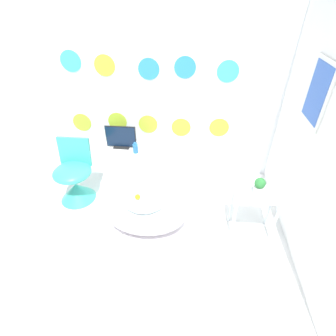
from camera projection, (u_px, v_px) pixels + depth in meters
ground_plane at (122, 279)px, 2.57m from camera, size 12.00×12.00×0.00m
wall_back_dotted at (147, 84)px, 3.36m from camera, size 4.46×0.05×2.60m
wall_right at (316, 122)px, 2.43m from camera, size 0.06×2.90×2.60m
rug at (146, 233)px, 3.03m from camera, size 1.00×0.81×0.01m
bathtub at (146, 211)px, 3.00m from camera, size 0.93×0.62×0.46m
rubber_duck at (137, 197)px, 2.80m from camera, size 0.06×0.07×0.07m
chair at (75, 181)px, 3.37m from camera, size 0.48×0.48×0.81m
tv_cabinet at (124, 161)px, 3.82m from camera, size 0.54×0.36×0.47m
tv at (121, 138)px, 3.60m from camera, size 0.42×0.12×0.32m
vase at (135, 148)px, 3.53m from camera, size 0.07×0.07×0.15m
side_table at (255, 202)px, 2.82m from camera, size 0.48×0.29×0.56m
potted_plant_left at (259, 186)px, 2.69m from camera, size 0.11×0.11×0.20m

